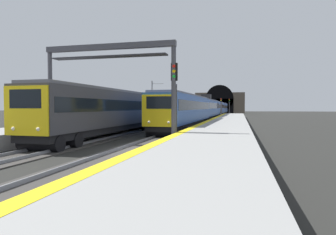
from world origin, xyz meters
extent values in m
plane|color=black|center=(0.00, 0.00, 0.00)|extent=(320.00, 320.00, 0.00)
cube|color=gray|center=(0.00, -4.33, 0.46)|extent=(112.00, 4.40, 0.92)
cube|color=gray|center=(0.00, 8.92, 0.46)|extent=(112.00, 4.40, 0.92)
cube|color=yellow|center=(0.00, -2.38, 0.92)|extent=(112.00, 0.50, 0.01)
cube|color=#383533|center=(0.00, 0.00, 0.03)|extent=(160.00, 2.81, 0.06)
cube|color=gray|center=(0.00, 0.72, 0.14)|extent=(160.00, 0.07, 0.15)
cube|color=gray|center=(0.00, -0.72, 0.14)|extent=(160.00, 0.07, 0.15)
cube|color=#383533|center=(0.00, 4.58, 0.03)|extent=(160.00, 2.79, 0.06)
cube|color=gray|center=(0.00, 5.30, 0.14)|extent=(160.00, 0.07, 0.15)
cube|color=gray|center=(0.00, 3.87, 0.14)|extent=(160.00, 0.07, 0.15)
cube|color=#264C99|center=(15.52, 0.00, 2.25)|extent=(19.49, 3.18, 2.62)
cube|color=black|center=(15.52, 0.00, 2.60)|extent=(18.72, 3.19, 0.87)
cube|color=slate|center=(15.52, 0.00, 3.66)|extent=(18.90, 2.74, 0.20)
cube|color=black|center=(15.52, 0.00, 0.76)|extent=(19.10, 2.83, 0.50)
cylinder|color=black|center=(6.78, 0.16, 0.45)|extent=(0.94, 2.61, 0.89)
cylinder|color=black|center=(8.58, 0.13, 0.45)|extent=(0.94, 2.61, 0.89)
cylinder|color=black|center=(22.47, -0.13, 0.45)|extent=(0.94, 2.61, 0.89)
cylinder|color=black|center=(24.27, -0.16, 0.45)|extent=(0.94, 2.61, 0.89)
cube|color=yellow|center=(5.76, 0.18, 2.16)|extent=(0.17, 2.71, 2.44)
cube|color=black|center=(5.71, 0.18, 2.78)|extent=(0.08, 1.98, 0.94)
sphere|color=#F2EACC|center=(5.69, -0.60, 1.29)|extent=(0.20, 0.20, 0.20)
sphere|color=#F2EACC|center=(5.72, 0.95, 1.29)|extent=(0.20, 0.20, 0.20)
cube|color=#264C99|center=(35.42, 0.00, 2.25)|extent=(19.49, 3.18, 2.62)
cube|color=black|center=(35.42, 0.00, 2.67)|extent=(18.72, 3.19, 0.94)
cube|color=slate|center=(35.42, 0.00, 3.66)|extent=(18.90, 2.74, 0.20)
cube|color=black|center=(35.42, 0.00, 0.76)|extent=(19.10, 2.83, 0.50)
cylinder|color=black|center=(26.94, 0.15, 0.45)|extent=(0.94, 2.61, 0.89)
cylinder|color=black|center=(28.74, 0.12, 0.45)|extent=(0.94, 2.61, 0.89)
cylinder|color=black|center=(42.11, -0.12, 0.45)|extent=(0.94, 2.61, 0.89)
cylinder|color=black|center=(43.90, -0.15, 0.45)|extent=(0.94, 2.61, 0.89)
cube|color=#264C99|center=(55.32, 0.00, 2.25)|extent=(19.49, 3.18, 2.62)
cube|color=black|center=(55.32, 0.00, 2.63)|extent=(18.72, 3.19, 0.81)
cube|color=slate|center=(55.32, 0.00, 3.66)|extent=(18.90, 2.74, 0.20)
cube|color=black|center=(55.32, 0.00, 0.76)|extent=(19.10, 2.83, 0.50)
cylinder|color=black|center=(46.66, 0.16, 0.45)|extent=(0.94, 2.61, 0.89)
cylinder|color=black|center=(48.46, 0.12, 0.45)|extent=(0.94, 2.61, 0.89)
cylinder|color=black|center=(62.19, -0.12, 0.45)|extent=(0.94, 2.61, 0.89)
cylinder|color=black|center=(63.99, -0.16, 0.45)|extent=(0.94, 2.61, 0.89)
cube|color=#264C99|center=(75.22, 0.00, 2.25)|extent=(19.49, 3.18, 2.62)
cube|color=black|center=(75.22, 0.00, 2.49)|extent=(18.72, 3.19, 0.85)
cube|color=slate|center=(75.22, 0.00, 3.66)|extent=(18.90, 2.74, 0.20)
cube|color=black|center=(75.22, 0.00, 0.76)|extent=(19.10, 2.83, 0.50)
cylinder|color=black|center=(66.79, 0.15, 0.45)|extent=(0.94, 2.61, 0.89)
cylinder|color=black|center=(68.59, 0.12, 0.45)|extent=(0.94, 2.61, 0.89)
cylinder|color=black|center=(81.85, -0.12, 0.45)|extent=(0.94, 2.61, 0.89)
cylinder|color=black|center=(83.65, -0.15, 0.45)|extent=(0.94, 2.61, 0.89)
cube|color=black|center=(35.42, 0.00, 4.21)|extent=(1.33, 1.72, 0.90)
cube|color=#333338|center=(6.28, 4.58, 2.32)|extent=(18.41, 2.93, 2.66)
cube|color=black|center=(6.28, 4.58, 2.56)|extent=(17.68, 2.95, 0.82)
cube|color=slate|center=(6.28, 4.58, 3.75)|extent=(17.86, 2.52, 0.20)
cube|color=black|center=(6.28, 4.58, 0.80)|extent=(18.04, 2.60, 0.52)
cylinder|color=black|center=(-1.90, 4.68, 0.47)|extent=(0.96, 2.50, 0.93)
cylinder|color=black|center=(-0.10, 4.66, 0.47)|extent=(0.96, 2.50, 0.93)
cylinder|color=black|center=(12.66, 4.51, 0.47)|extent=(0.96, 2.50, 0.93)
cylinder|color=black|center=(14.46, 4.48, 0.47)|extent=(0.96, 2.50, 0.93)
cube|color=yellow|center=(-2.95, 4.70, 2.25)|extent=(0.15, 2.60, 2.53)
cube|color=black|center=(-3.00, 4.70, 2.85)|extent=(0.06, 1.90, 0.96)
sphere|color=#F2EACC|center=(-3.02, 3.95, 1.33)|extent=(0.20, 0.20, 0.20)
sphere|color=#F2EACC|center=(-3.00, 5.44, 1.33)|extent=(0.20, 0.20, 0.20)
cube|color=#333338|center=(25.20, 4.58, 2.32)|extent=(18.41, 2.93, 2.66)
cube|color=black|center=(25.20, 4.58, 2.78)|extent=(17.68, 2.95, 0.90)
cube|color=slate|center=(25.20, 4.58, 3.75)|extent=(17.86, 2.52, 0.20)
cube|color=black|center=(25.20, 4.58, 0.80)|extent=(18.04, 2.60, 0.52)
cylinder|color=black|center=(17.28, 4.68, 0.47)|extent=(0.96, 2.50, 0.93)
cylinder|color=black|center=(19.08, 4.66, 0.47)|extent=(0.96, 2.50, 0.93)
cylinder|color=black|center=(31.32, 4.51, 0.47)|extent=(0.96, 2.50, 0.93)
cylinder|color=black|center=(33.12, 4.49, 0.47)|extent=(0.96, 2.50, 0.93)
cube|color=black|center=(25.20, 4.58, 4.30)|extent=(1.32, 1.64, 0.90)
cylinder|color=#4C4C54|center=(1.54, -1.96, 2.00)|extent=(0.16, 0.16, 4.01)
cube|color=black|center=(1.54, -1.96, 4.53)|extent=(0.20, 0.38, 1.05)
cube|color=#4C4C54|center=(1.68, -1.96, 2.00)|extent=(0.04, 0.28, 3.61)
sphere|color=red|center=(1.41, -1.96, 4.86)|extent=(0.20, 0.20, 0.20)
sphere|color=yellow|center=(1.41, -1.96, 4.56)|extent=(0.20, 0.20, 0.20)
sphere|color=green|center=(1.41, -1.96, 4.26)|extent=(0.20, 0.20, 0.20)
cylinder|color=#4C4C54|center=(45.48, -1.96, 1.78)|extent=(0.16, 0.16, 3.56)
cube|color=black|center=(45.48, -1.96, 3.94)|extent=(0.20, 0.38, 0.75)
cube|color=#4C4C54|center=(45.62, -1.96, 1.78)|extent=(0.04, 0.28, 3.21)
sphere|color=red|center=(45.35, -1.96, 4.11)|extent=(0.20, 0.20, 0.20)
sphere|color=yellow|center=(45.35, -1.96, 3.81)|extent=(0.20, 0.20, 0.20)
cylinder|color=#38383D|center=(92.53, -1.96, 2.24)|extent=(0.16, 0.16, 4.49)
cube|color=black|center=(92.53, -1.96, 5.01)|extent=(0.20, 0.38, 1.05)
cube|color=#38383D|center=(92.67, -1.96, 2.24)|extent=(0.04, 0.28, 4.04)
sphere|color=red|center=(92.40, -1.96, 5.34)|extent=(0.20, 0.20, 0.20)
sphere|color=yellow|center=(92.40, -1.96, 5.04)|extent=(0.20, 0.20, 0.20)
sphere|color=green|center=(92.40, -1.96, 4.74)|extent=(0.20, 0.20, 0.20)
cylinder|color=#3F3F47|center=(1.51, 6.51, 3.03)|extent=(0.28, 0.28, 6.05)
cylinder|color=#3F3F47|center=(1.51, -1.93, 3.03)|extent=(0.28, 0.28, 6.05)
cube|color=#3F3F47|center=(1.51, 2.29, 6.23)|extent=(0.36, 8.72, 0.35)
cube|color=#2D2D33|center=(1.51, 2.29, 5.60)|extent=(0.70, 7.60, 0.08)
cube|color=#51473D|center=(103.60, 2.29, 4.13)|extent=(2.22, 19.65, 8.27)
cube|color=black|center=(102.43, 2.29, 2.89)|extent=(0.12, 11.00, 5.79)
cylinder|color=black|center=(102.43, 2.29, 5.79)|extent=(0.12, 11.00, 11.00)
cylinder|color=#595B60|center=(40.91, 11.52, 3.86)|extent=(0.22, 0.22, 7.73)
cylinder|color=#595B60|center=(40.91, 10.32, 7.13)|extent=(0.08, 2.39, 0.08)
camera|label=1|loc=(-15.50, -5.80, 2.43)|focal=31.19mm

